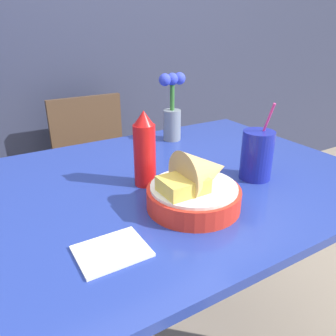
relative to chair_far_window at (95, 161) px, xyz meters
The scene contains 8 objects.
wall_window 0.86m from the chair_far_window, 105.96° to the left, with size 7.00×0.06×2.60m.
dining_table 0.89m from the chair_far_window, 95.73° to the right, with size 1.26×0.88×0.77m.
chair_far_window is the anchor object (origin of this frame).
food_basket 1.10m from the chair_far_window, 94.25° to the right, with size 0.23×0.23×0.16m.
ketchup_bottle 0.95m from the chair_far_window, 98.53° to the right, with size 0.06×0.06×0.22m.
drink_cup 1.07m from the chair_far_window, 80.39° to the right, with size 0.09×0.09×0.23m.
flower_vase 0.70m from the chair_far_window, 75.65° to the right, with size 0.11×0.07×0.26m.
napkin 1.19m from the chair_far_window, 106.62° to the right, with size 0.14×0.11×0.01m.
Camera 1 is at (-0.42, -0.76, 1.19)m, focal length 35.00 mm.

